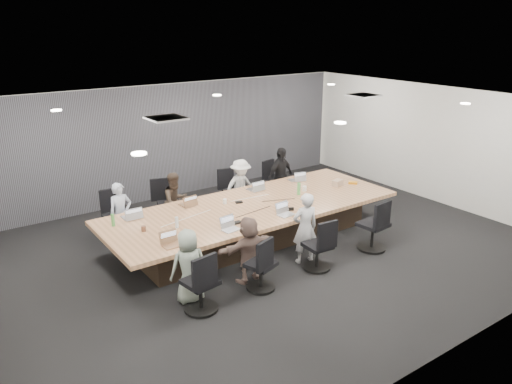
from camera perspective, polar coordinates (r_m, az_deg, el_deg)
floor at (r=9.85m, az=1.35°, el=-6.41°), size 10.00×8.00×0.00m
ceiling at (r=9.01m, az=1.49°, el=9.90°), size 10.00×8.00×0.00m
wall_back at (r=12.66m, az=-9.47°, el=5.84°), size 10.00×0.00×2.80m
wall_front at (r=6.78m, az=22.11°, el=-7.10°), size 10.00×0.00×2.80m
wall_right at (r=12.85m, az=19.73°, el=5.18°), size 0.00×8.00×2.80m
curtain at (r=12.59m, az=-9.31°, el=5.77°), size 9.80×0.04×2.80m
conference_table at (r=10.05m, az=-0.33°, el=-3.35°), size 6.00×2.20×0.74m
chair_0 at (r=10.55m, az=-15.74°, el=-3.06°), size 0.53×0.53×0.78m
chair_1 at (r=10.95m, az=-9.92°, el=-1.67°), size 0.71×0.71×0.83m
chair_2 at (r=11.70m, az=-2.69°, el=-0.30°), size 0.60×0.60×0.72m
chair_3 at (r=12.32m, az=1.79°, el=0.74°), size 0.59×0.59×0.74m
chair_4 at (r=7.73m, az=-6.38°, el=-10.71°), size 0.63×0.63×0.82m
chair_5 at (r=8.27m, az=0.55°, el=-8.74°), size 0.64×0.64×0.75m
chair_6 at (r=8.97m, az=7.02°, el=-6.54°), size 0.55×0.55×0.76m
chair_7 at (r=9.88m, az=13.21°, el=-4.08°), size 0.65×0.65×0.87m
person_0 at (r=10.16m, az=-15.18°, el=-2.42°), size 0.46×0.31×1.26m
laptop_0 at (r=9.63m, az=-14.08°, el=-2.75°), size 0.34×0.23×0.02m
person_1 at (r=10.58m, az=-9.16°, el=-1.11°), size 0.68×0.57×1.26m
laptop_1 at (r=10.07m, az=-7.80°, el=-1.36°), size 0.34×0.25×0.02m
person_2 at (r=11.33m, az=-1.75°, el=0.56°), size 0.83×0.48×1.29m
laptop_2 at (r=10.87m, az=-0.16°, el=0.35°), size 0.35×0.25×0.02m
person_3 at (r=11.95m, az=2.81°, el=1.82°), size 0.87×0.50×1.40m
laptop_3 at (r=11.53m, az=4.49°, el=1.39°), size 0.33×0.26×0.02m
person_4 at (r=7.91m, az=-7.68°, el=-8.40°), size 0.64×0.46×1.21m
laptop_4 at (r=8.29m, az=-9.51°, el=-6.05°), size 0.31×0.22×0.02m
person_5 at (r=8.43m, az=-0.84°, el=-6.58°), size 1.09×0.37×1.17m
laptop_5 at (r=8.78m, az=-2.88°, el=-4.33°), size 0.32×0.24×0.02m
person_6 at (r=9.09m, az=5.62°, el=-4.13°), size 0.55×0.43×1.34m
laptop_6 at (r=9.45m, az=3.47°, el=-2.62°), size 0.33×0.24×0.02m
bottle_green_left at (r=9.27m, az=-16.03°, el=-3.11°), size 0.07×0.07×0.23m
bottle_green_right at (r=10.54m, az=4.91°, el=0.37°), size 0.10×0.10×0.26m
bottle_clear at (r=8.95m, az=-9.04°, el=-3.44°), size 0.08×0.08×0.20m
cup_white_far at (r=10.03m, az=-3.59°, el=-1.07°), size 0.10×0.10×0.10m
cup_white_near at (r=10.81m, az=5.58°, el=0.40°), size 0.10×0.10×0.11m
mug_brown at (r=8.93m, az=-12.73°, el=-4.10°), size 0.09×0.09×0.10m
mic_left at (r=9.07m, az=-2.20°, el=-3.50°), size 0.16×0.10×0.03m
mic_right at (r=10.07m, az=-1.96°, el=-1.17°), size 0.16×0.13×0.03m
stapler at (r=9.67m, az=3.85°, el=-1.96°), size 0.17×0.11×0.06m
canvas_bag at (r=11.25m, az=9.28°, el=1.04°), size 0.28×0.22×0.13m
snack_packet at (r=11.47m, az=11.02°, el=1.06°), size 0.23×0.23×0.04m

